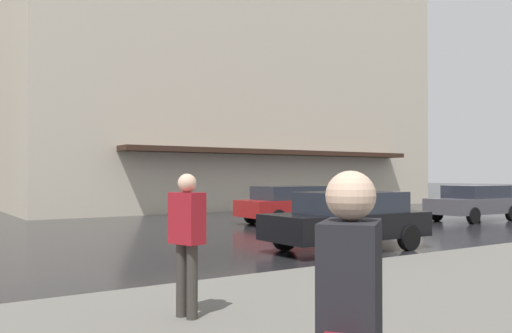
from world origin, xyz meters
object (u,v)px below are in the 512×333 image
object	(u,v)px
pedestrian_in_red_jacket	(187,233)
car_red	(291,204)
car_dark_grey	(475,202)
car_black	(348,219)

from	to	relation	value
pedestrian_in_red_jacket	car_red	bearing A→B (deg)	-42.18
car_red	car_dark_grey	size ratio (longest dim) A/B	1.00
car_dark_grey	pedestrian_in_red_jacket	bearing A→B (deg)	114.42
car_black	pedestrian_in_red_jacket	distance (m)	7.41
car_dark_grey	pedestrian_in_red_jacket	world-z (taller)	pedestrian_in_red_jacket
car_red	pedestrian_in_red_jacket	distance (m)	14.10
car_dark_grey	car_black	distance (m)	10.73
car_dark_grey	car_red	bearing A→B (deg)	66.60
car_red	car_dark_grey	distance (m)	7.55
car_dark_grey	pedestrian_in_red_jacket	size ratio (longest dim) A/B	2.44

